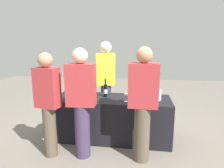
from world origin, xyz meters
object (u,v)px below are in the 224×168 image
object	(u,v)px
ice_bucket	(155,95)
server_pouring	(106,80)
wine_bottle_3	(105,90)
wine_glass_2	(144,95)
wine_bottle_0	(76,88)
guest_0	(48,101)
guest_2	(143,102)
wine_bottle_2	(91,88)
wine_glass_1	(126,95)
guest_1	(81,100)
wine_glass_0	(93,94)
wine_bottle_1	(84,90)

from	to	relation	value
ice_bucket	server_pouring	distance (m)	1.11
wine_bottle_3	wine_glass_2	world-z (taller)	wine_bottle_3
wine_bottle_0	guest_0	distance (m)	0.90
wine_bottle_3	guest_2	bearing A→B (deg)	-47.39
wine_bottle_2	ice_bucket	bearing A→B (deg)	-9.84
wine_glass_1	guest_1	size ratio (longest dim) A/B	0.09
wine_bottle_0	server_pouring	distance (m)	0.65
wine_glass_2	guest_2	distance (m)	0.55
wine_bottle_2	guest_2	bearing A→B (deg)	-41.12
ice_bucket	guest_2	xyz separation A→B (m)	(-0.21, -0.63, 0.06)
wine_glass_2	guest_0	xyz separation A→B (m)	(-1.38, -0.63, 0.01)
server_pouring	wine_bottle_2	bearing A→B (deg)	51.53
wine_bottle_0	wine_glass_0	bearing A→B (deg)	-37.52
wine_bottle_2	server_pouring	bearing A→B (deg)	59.21
wine_glass_0	ice_bucket	bearing A→B (deg)	7.04
wine_bottle_1	guest_0	distance (m)	0.88
wine_glass_0	guest_1	xyz separation A→B (m)	(-0.04, -0.52, 0.04)
guest_1	wine_bottle_0	bearing A→B (deg)	111.17
wine_bottle_3	guest_1	xyz separation A→B (m)	(-0.22, -0.73, 0.02)
wine_glass_2	guest_0	bearing A→B (deg)	-155.55
wine_bottle_1	ice_bucket	xyz separation A→B (m)	(1.27, -0.12, -0.02)
server_pouring	guest_0	distance (m)	1.43
ice_bucket	wine_bottle_1	bearing A→B (deg)	174.47
wine_bottle_1	guest_1	xyz separation A→B (m)	(0.19, -0.77, 0.03)
wine_bottle_1	server_pouring	xyz separation A→B (m)	(0.33, 0.45, 0.10)
wine_glass_2	ice_bucket	size ratio (longest dim) A/B	0.72
wine_bottle_3	guest_1	bearing A→B (deg)	-106.62
wine_bottle_3	wine_glass_1	distance (m)	0.46
wine_bottle_2	wine_glass_1	world-z (taller)	wine_bottle_2
wine_glass_1	guest_1	distance (m)	0.77
wine_bottle_1	wine_bottle_3	world-z (taller)	wine_bottle_3
wine_bottle_0	wine_bottle_1	size ratio (longest dim) A/B	1.11
wine_bottle_3	wine_glass_2	bearing A→B (deg)	-13.29
wine_glass_2	wine_bottle_0	bearing A→B (deg)	167.92
ice_bucket	wine_bottle_0	bearing A→B (deg)	172.53
wine_bottle_0	wine_bottle_1	world-z (taller)	wine_bottle_0
server_pouring	guest_2	bearing A→B (deg)	113.56
server_pouring	guest_2	xyz separation A→B (m)	(0.73, -1.20, -0.06)
guest_0	wine_bottle_0	bearing A→B (deg)	93.11
wine_bottle_0	wine_glass_2	size ratio (longest dim) A/B	2.20
wine_bottle_0	guest_1	bearing A→B (deg)	-66.15
wine_bottle_3	guest_0	size ratio (longest dim) A/B	0.21
wine_bottle_1	wine_glass_2	size ratio (longest dim) A/B	1.98
wine_glass_0	wine_bottle_1	bearing A→B (deg)	132.51
wine_glass_1	guest_2	bearing A→B (deg)	-60.07
wine_bottle_0	guest_2	xyz separation A→B (m)	(1.24, -0.82, 0.03)
ice_bucket	guest_2	distance (m)	0.67
wine_bottle_0	wine_bottle_2	size ratio (longest dim) A/B	1.00
wine_bottle_2	wine_glass_2	bearing A→B (deg)	-16.12
server_pouring	wine_bottle_0	bearing A→B (deg)	29.10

